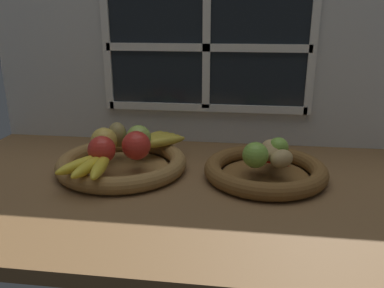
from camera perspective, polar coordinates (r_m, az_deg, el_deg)
The scene contains 17 objects.
ground_plane at distance 105.91cm, azimuth 0.44°, elevation -5.15°, with size 140.00×90.00×3.00cm, color brown.
back_wall at distance 127.50cm, azimuth 2.19°, elevation 12.50°, with size 140.00×4.60×55.00cm.
fruit_bowl_left at distance 108.81cm, azimuth -10.10°, elevation -2.78°, with size 35.20×35.20×4.43cm.
fruit_bowl_right at distance 104.14cm, azimuth 10.57°, elevation -3.78°, with size 31.85×31.85×4.43cm.
apple_golden_left at distance 109.34cm, azimuth -12.66°, elevation 0.47°, with size 7.17×7.17×7.17cm, color gold.
apple_red_front at distance 102.23cm, azimuth -12.98°, elevation -0.81°, with size 7.10×7.10×7.10cm, color red.
apple_green_back at distance 110.96cm, azimuth -7.76°, elevation 0.96°, with size 6.96×6.96×6.96cm, color #99B74C.
apple_red_right at distance 103.10cm, azimuth -8.09°, elevation -0.22°, with size 7.57×7.57×7.57cm, color red.
pear_brown at distance 114.00cm, azimuth -10.80°, elevation 1.34°, with size 5.29×6.38×7.23cm, color olive.
banana_bunch_front at distance 98.40cm, azimuth -14.31°, elevation -2.93°, with size 12.42×17.08×3.02cm.
banana_bunch_back at distance 114.80cm, azimuth -5.29°, elevation 0.53°, with size 14.36×16.51×2.73cm.
potato_back at distance 107.31cm, azimuth 11.79°, elevation -0.56°, with size 7.23×5.97×4.48cm, color tan.
potato_large at distance 102.58cm, azimuth 10.72°, elevation -1.46°, with size 8.08×5.52×4.17cm, color #A38451.
potato_small at distance 99.44cm, azimuth 12.86°, elevation -2.10°, with size 6.45×4.55×4.61cm, color tan.
lime_near at distance 97.99cm, azimuth 9.19°, elevation -1.59°, with size 6.49×6.49×6.49cm, color #7AAD3D.
lime_far at distance 106.72cm, azimuth 12.43°, elevation -0.46°, with size 5.34×5.34×5.34cm, color #7AAD3D.
chili_pepper at distance 101.15cm, azimuth 10.80°, elevation -2.46°, with size 1.82×1.82×13.17cm, color red.
Camera 1 is at (12.08, -96.54, 40.33)cm, focal length 36.73 mm.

